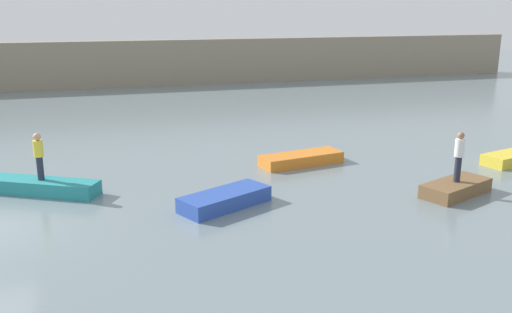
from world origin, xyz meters
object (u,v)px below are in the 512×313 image
(rowboat_brown, at_px, (456,188))
(rowboat_orange, at_px, (301,159))
(person_white_shirt, at_px, (459,154))
(person_yellow_shirt, at_px, (39,154))
(rowboat_blue, at_px, (225,199))
(rowboat_teal, at_px, (42,187))

(rowboat_brown, bearing_deg, rowboat_orange, 104.21)
(person_white_shirt, height_order, person_yellow_shirt, person_white_shirt)
(rowboat_blue, bearing_deg, rowboat_brown, -34.21)
(rowboat_blue, distance_m, rowboat_orange, 5.70)
(person_white_shirt, relative_size, person_yellow_shirt, 1.06)
(rowboat_brown, height_order, person_yellow_shirt, person_yellow_shirt)
(rowboat_teal, height_order, person_yellow_shirt, person_yellow_shirt)
(rowboat_blue, bearing_deg, rowboat_teal, 125.80)
(rowboat_orange, relative_size, person_yellow_shirt, 2.08)
(rowboat_orange, xyz_separation_m, rowboat_brown, (3.70, -5.01, 0.01))
(rowboat_orange, xyz_separation_m, person_white_shirt, (3.70, -5.01, 1.20))
(rowboat_orange, bearing_deg, rowboat_brown, -63.91)
(rowboat_orange, bearing_deg, person_yellow_shirt, 175.40)
(person_white_shirt, xyz_separation_m, person_yellow_shirt, (-13.48, 4.03, -0.01))
(rowboat_blue, relative_size, person_white_shirt, 1.75)
(rowboat_orange, distance_m, person_yellow_shirt, 9.90)
(rowboat_brown, relative_size, person_yellow_shirt, 1.63)
(rowboat_teal, distance_m, person_white_shirt, 14.12)
(rowboat_teal, height_order, rowboat_blue, rowboat_teal)
(rowboat_brown, bearing_deg, rowboat_teal, 141.15)
(rowboat_teal, relative_size, rowboat_brown, 1.50)
(person_white_shirt, bearing_deg, rowboat_brown, 90.00)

